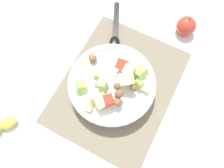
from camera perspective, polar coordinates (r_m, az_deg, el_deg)
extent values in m
plane|color=silver|center=(0.73, 1.46, -0.61)|extent=(2.40, 2.40, 0.00)
cube|color=#756B56|center=(0.73, 1.47, -0.54)|extent=(0.44, 0.34, 0.01)
cylinder|color=white|center=(0.70, 0.00, -0.40)|extent=(0.25, 0.25, 0.05)
torus|color=white|center=(0.68, 0.00, 0.27)|extent=(0.27, 0.27, 0.02)
cube|color=#A3CC6B|center=(0.65, -3.81, 1.83)|extent=(0.02, 0.02, 0.03)
sphere|color=brown|center=(0.63, 1.73, -2.51)|extent=(0.04, 0.04, 0.03)
cube|color=beige|center=(0.64, 3.46, 1.11)|extent=(0.06, 0.06, 0.06)
cube|color=#E5D684|center=(0.64, -2.92, -4.39)|extent=(0.05, 0.06, 0.04)
sphere|color=brown|center=(0.65, 5.34, -0.90)|extent=(0.03, 0.03, 0.03)
cube|color=beige|center=(0.68, 8.45, -0.76)|extent=(0.04, 0.04, 0.04)
cube|color=#8CB74C|center=(0.66, 6.67, 0.25)|extent=(0.03, 0.03, 0.03)
cube|color=beige|center=(0.66, -6.13, -4.97)|extent=(0.05, 0.05, 0.05)
cube|color=#9EC656|center=(0.67, 7.00, 2.92)|extent=(0.05, 0.05, 0.04)
cube|color=#BC3828|center=(0.67, 2.50, 4.87)|extent=(0.04, 0.04, 0.04)
sphere|color=brown|center=(0.64, 1.23, -0.56)|extent=(0.04, 0.03, 0.03)
sphere|color=brown|center=(0.63, 1.35, -4.61)|extent=(0.04, 0.04, 0.03)
cube|color=beige|center=(0.66, 4.36, 3.51)|extent=(0.04, 0.03, 0.04)
cube|color=#93C160|center=(0.63, -2.22, -0.79)|extent=(0.04, 0.03, 0.04)
cube|color=#BC3828|center=(0.63, -1.05, -4.09)|extent=(0.05, 0.04, 0.03)
cube|color=#93C160|center=(0.67, -7.75, -0.76)|extent=(0.05, 0.04, 0.05)
sphere|color=brown|center=(0.70, -4.86, 6.41)|extent=(0.04, 0.04, 0.04)
ellipsoid|color=black|center=(0.79, 0.65, 10.21)|extent=(0.07, 0.06, 0.01)
cube|color=black|center=(0.84, 0.99, 15.70)|extent=(0.15, 0.08, 0.01)
sphere|color=#BC3828|center=(0.84, 18.18, 13.72)|extent=(0.07, 0.07, 0.07)
cylinder|color=brown|center=(0.81, 19.02, 15.24)|extent=(0.00, 0.00, 0.01)
ellipsoid|color=yellow|center=(0.75, -24.80, -8.83)|extent=(0.07, 0.06, 0.04)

